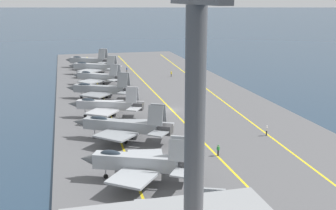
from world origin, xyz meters
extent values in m
plane|color=#23384C|center=(0.00, 0.00, 0.00)|extent=(2000.00, 2000.00, 0.00)
cube|color=#565659|center=(0.00, 0.00, 0.20)|extent=(192.92, 47.49, 0.40)
cube|color=yellow|center=(0.00, -13.06, 0.40)|extent=(173.41, 9.53, 0.01)
cube|color=yellow|center=(0.00, 0.00, 0.40)|extent=(173.63, 0.36, 0.01)
cube|color=yellow|center=(0.00, 13.06, 0.40)|extent=(173.63, 1.57, 0.01)
cube|color=#93999E|center=(-50.44, 9.12, 5.51)|extent=(1.71, 2.41, 3.05)
cube|color=#9EA3A8|center=(-33.21, 13.21, 2.99)|extent=(6.18, 10.95, 1.89)
cone|color=#5B5E60|center=(-30.62, 19.14, 2.99)|extent=(2.49, 2.65, 1.79)
cube|color=#38383A|center=(-35.85, 7.15, 2.99)|extent=(2.71, 2.52, 1.60)
ellipsoid|color=#232D38|center=(-31.85, 16.31, 3.89)|extent=(2.03, 2.90, 1.04)
cube|color=#9EA3A8|center=(-36.57, 14.27, 2.38)|extent=(6.99, 6.94, 0.28)
cube|color=#9EA3A8|center=(-30.15, 11.46, 2.38)|extent=(5.85, 5.60, 0.28)
cube|color=#9EA3A8|center=(-36.28, 8.65, 5.27)|extent=(1.61, 2.27, 2.65)
cube|color=#9EA3A8|center=(-34.47, 7.85, 5.27)|extent=(1.61, 2.27, 2.65)
cube|color=#9EA3A8|center=(-37.82, 8.50, 2.99)|extent=(3.50, 3.30, 0.20)
cube|color=#9EA3A8|center=(-33.53, 6.62, 2.99)|extent=(3.22, 2.70, 0.20)
cylinder|color=#B2B2B7|center=(-31.55, 17.00, 1.22)|extent=(0.16, 0.16, 1.65)
cylinder|color=black|center=(-31.55, 17.00, 0.70)|extent=(0.44, 0.64, 0.60)
cylinder|color=#B2B2B7|center=(-34.87, 12.71, 1.22)|extent=(0.16, 0.16, 1.65)
cylinder|color=black|center=(-34.87, 12.71, 0.70)|extent=(0.44, 0.64, 0.60)
cylinder|color=#B2B2B7|center=(-32.45, 11.65, 1.22)|extent=(0.16, 0.16, 1.65)
cylinder|color=black|center=(-32.45, 11.65, 0.70)|extent=(0.44, 0.64, 0.60)
cube|color=gray|center=(-17.04, 12.99, 2.99)|extent=(7.91, 12.01, 1.74)
cone|color=#5B5E60|center=(-13.32, 19.46, 2.99)|extent=(2.65, 2.93, 1.65)
cube|color=#38383A|center=(-20.85, 6.36, 2.99)|extent=(2.78, 2.81, 1.48)
ellipsoid|color=#232D38|center=(-15.09, 16.37, 3.82)|extent=(2.39, 3.19, 0.96)
cube|color=gray|center=(-20.04, 14.21, 2.43)|extent=(7.23, 7.25, 0.28)
cube|color=gray|center=(-14.47, 11.01, 2.43)|extent=(6.02, 6.63, 0.28)
cube|color=gray|center=(-20.95, 8.02, 5.44)|extent=(2.04, 2.59, 3.11)
cube|color=gray|center=(-19.36, 7.11, 5.44)|extent=(2.04, 2.59, 3.11)
cube|color=gray|center=(-22.56, 7.94, 2.99)|extent=(3.71, 3.66, 0.20)
cube|color=gray|center=(-18.62, 5.68, 2.99)|extent=(3.46, 3.24, 0.20)
cylinder|color=#B2B2B7|center=(-14.66, 17.13, 1.26)|extent=(0.16, 0.16, 1.72)
cylinder|color=black|center=(-14.66, 17.13, 0.70)|extent=(0.49, 0.63, 0.60)
cylinder|color=#B2B2B7|center=(-18.75, 12.46, 1.26)|extent=(0.16, 0.16, 1.72)
cylinder|color=black|center=(-18.75, 12.46, 0.70)|extent=(0.49, 0.63, 0.60)
cylinder|color=#B2B2B7|center=(-16.63, 11.25, 1.26)|extent=(0.16, 0.16, 1.72)
cylinder|color=black|center=(-16.63, 11.25, 0.70)|extent=(0.49, 0.63, 0.60)
cube|color=#A8AAAF|center=(-2.85, 14.11, 3.03)|extent=(5.67, 11.00, 1.63)
cone|color=#5B5E60|center=(-0.43, 20.15, 3.03)|extent=(2.23, 2.54, 1.55)
cube|color=#38383A|center=(-5.32, 7.93, 3.03)|extent=(2.42, 2.38, 1.39)
ellipsoid|color=#232D38|center=(-1.58, 17.28, 3.80)|extent=(1.84, 2.86, 0.90)
cube|color=#A8AAAF|center=(-6.05, 14.99, 2.50)|extent=(6.85, 6.82, 0.28)
cube|color=#A8AAAF|center=(0.07, 12.54, 2.50)|extent=(5.57, 5.47, 0.28)
cube|color=#A8AAAF|center=(-5.67, 9.38, 5.28)|extent=(1.61, 2.30, 2.83)
cube|color=#A8AAAF|center=(-4.08, 8.74, 5.28)|extent=(1.61, 2.30, 2.83)
cube|color=#A8AAAF|center=(-7.21, 9.18, 3.03)|extent=(3.50, 3.28, 0.20)
cube|color=#A8AAAF|center=(-3.10, 7.53, 3.03)|extent=(3.17, 2.65, 0.20)
cylinder|color=#B2B2B7|center=(-1.30, 17.98, 1.31)|extent=(0.16, 0.16, 1.81)
cylinder|color=black|center=(-1.30, 17.98, 0.70)|extent=(0.43, 0.64, 0.60)
cylinder|color=#B2B2B7|center=(-4.33, 13.49, 1.31)|extent=(0.16, 0.16, 1.81)
cylinder|color=black|center=(-4.33, 13.49, 0.70)|extent=(0.43, 0.64, 0.60)
cylinder|color=#B2B2B7|center=(-2.21, 12.64, 1.31)|extent=(0.16, 0.16, 1.81)
cylinder|color=black|center=(-2.21, 12.64, 0.70)|extent=(0.43, 0.64, 0.60)
cube|color=gray|center=(13.36, 13.86, 2.76)|extent=(7.05, 11.76, 1.72)
cone|color=#5B5E60|center=(16.56, 20.25, 2.76)|extent=(2.50, 2.81, 1.63)
cube|color=#38383A|center=(10.09, 7.32, 2.76)|extent=(2.66, 2.67, 1.46)
ellipsoid|color=#232D38|center=(15.04, 17.20, 3.58)|extent=(2.19, 3.10, 0.94)
cube|color=gray|center=(10.26, 14.95, 2.21)|extent=(7.11, 7.16, 0.28)
cube|color=gray|center=(16.09, 12.03, 2.21)|extent=(5.85, 6.24, 0.28)
cube|color=gray|center=(9.87, 8.91, 5.25)|extent=(1.92, 2.52, 3.21)
cube|color=gray|center=(11.49, 8.11, 5.25)|extent=(1.92, 2.52, 3.21)
cube|color=gray|center=(8.29, 8.78, 2.76)|extent=(3.64, 3.54, 0.20)
cube|color=gray|center=(12.33, 6.76, 2.76)|extent=(3.35, 3.03, 0.20)
cylinder|color=#B2B2B7|center=(15.41, 17.95, 1.15)|extent=(0.16, 0.16, 1.51)
cylinder|color=black|center=(15.41, 17.95, 0.70)|extent=(0.47, 0.63, 0.60)
cylinder|color=#B2B2B7|center=(11.73, 13.28, 1.15)|extent=(0.16, 0.16, 1.51)
cylinder|color=black|center=(11.73, 13.28, 0.70)|extent=(0.47, 0.63, 0.60)
cylinder|color=#B2B2B7|center=(13.88, 12.21, 1.15)|extent=(0.16, 0.16, 1.51)
cylinder|color=black|center=(13.88, 12.21, 0.70)|extent=(0.47, 0.63, 0.60)
cube|color=#93999E|center=(28.93, 13.06, 2.84)|extent=(8.26, 10.24, 1.75)
cone|color=#5B5E60|center=(32.91, 18.40, 2.84)|extent=(2.63, 2.73, 1.66)
cube|color=#38383A|center=(24.85, 7.59, 2.84)|extent=(2.72, 2.69, 1.49)
ellipsoid|color=#232D38|center=(31.01, 15.86, 3.67)|extent=(2.44, 2.81, 0.96)
cube|color=#93999E|center=(25.86, 14.86, 2.27)|extent=(7.22, 7.27, 0.28)
cube|color=#93999E|center=(31.54, 10.63, 2.27)|extent=(6.84, 6.64, 0.28)
cube|color=#93999E|center=(24.86, 9.13, 5.09)|extent=(1.99, 2.26, 2.73)
cube|color=#93999E|center=(26.33, 8.03, 5.09)|extent=(1.99, 2.26, 2.73)
cube|color=#93999E|center=(23.31, 9.32, 2.84)|extent=(3.50, 3.53, 0.20)
cube|color=#93999E|center=(26.95, 6.60, 2.84)|extent=(3.48, 3.20, 0.20)
cylinder|color=#B2B2B7|center=(31.48, 16.48, 1.18)|extent=(0.16, 0.16, 1.56)
cylinder|color=black|center=(31.48, 16.48, 0.70)|extent=(0.53, 0.61, 0.60)
cylinder|color=#B2B2B7|center=(27.25, 12.86, 1.18)|extent=(0.16, 0.16, 1.56)
cylinder|color=black|center=(27.25, 12.86, 0.70)|extent=(0.53, 0.61, 0.60)
cylinder|color=#B2B2B7|center=(29.21, 11.39, 1.18)|extent=(0.16, 0.16, 1.56)
cylinder|color=black|center=(29.21, 11.39, 0.70)|extent=(0.53, 0.61, 0.60)
cube|color=#93999E|center=(45.53, 12.83, 2.92)|extent=(7.64, 11.81, 1.85)
cone|color=#5B5E60|center=(49.03, 19.17, 2.92)|extent=(2.68, 2.91, 1.76)
cube|color=#38383A|center=(41.95, 6.35, 2.92)|extent=(2.84, 2.80, 1.58)
ellipsoid|color=#232D38|center=(47.36, 16.15, 3.80)|extent=(2.36, 3.15, 1.02)
cube|color=#93999E|center=(42.00, 14.30, 2.31)|extent=(7.87, 7.85, 0.28)
cube|color=#93999E|center=(48.65, 10.63, 2.31)|extent=(6.93, 6.68, 0.28)
cube|color=#93999E|center=(41.75, 8.00, 5.16)|extent=(1.87, 2.47, 2.60)
cube|color=#93999E|center=(43.45, 7.06, 5.16)|extent=(1.87, 2.47, 2.60)
cube|color=#93999E|center=(40.16, 7.91, 2.92)|extent=(3.66, 3.59, 0.20)
cube|color=#93999E|center=(44.23, 5.66, 2.92)|extent=(3.41, 3.14, 0.20)
cylinder|color=#B2B2B7|center=(47.77, 16.89, 1.19)|extent=(0.16, 0.16, 1.59)
cylinder|color=black|center=(47.77, 16.89, 0.70)|extent=(0.48, 0.63, 0.60)
cylinder|color=#B2B2B7|center=(43.78, 12.35, 1.19)|extent=(0.16, 0.16, 1.59)
cylinder|color=black|center=(43.78, 12.35, 0.70)|extent=(0.48, 0.63, 0.60)
cylinder|color=#B2B2B7|center=(46.05, 11.10, 1.19)|extent=(0.16, 0.16, 1.59)
cylinder|color=black|center=(46.05, 11.10, 0.70)|extent=(0.48, 0.63, 0.60)
cube|color=gray|center=(59.24, 13.91, 2.84)|extent=(7.98, 11.43, 1.90)
cone|color=#5B5E60|center=(62.93, 19.98, 2.84)|extent=(2.74, 2.91, 1.80)
cube|color=#38383A|center=(55.46, 7.70, 2.84)|extent=(2.90, 2.83, 1.61)
ellipsoid|color=#232D38|center=(61.17, 17.09, 3.74)|extent=(2.44, 3.08, 1.04)
cube|color=gray|center=(56.27, 15.24, 2.22)|extent=(6.96, 6.96, 0.28)
cube|color=gray|center=(61.78, 11.88, 2.22)|extent=(5.92, 6.40, 0.28)
cube|color=gray|center=(55.30, 9.35, 5.43)|extent=(2.04, 2.49, 3.22)
cube|color=gray|center=(57.00, 8.31, 5.43)|extent=(2.04, 2.49, 3.22)
cube|color=gray|center=(53.71, 9.35, 2.84)|extent=(3.63, 3.59, 0.20)
cube|color=gray|center=(57.73, 6.90, 2.84)|extent=(3.45, 3.17, 0.20)
cylinder|color=#B2B2B7|center=(61.60, 17.79, 1.15)|extent=(0.16, 0.16, 1.49)
cylinder|color=black|center=(61.60, 17.79, 0.70)|extent=(0.50, 0.63, 0.60)
cylinder|color=#B2B2B7|center=(57.46, 13.54, 1.15)|extent=(0.16, 0.16, 1.49)
cylinder|color=black|center=(57.46, 13.54, 0.70)|extent=(0.50, 0.63, 0.60)
cylinder|color=#B2B2B7|center=(59.73, 12.16, 1.15)|extent=(0.16, 0.16, 1.49)
cylinder|color=black|center=(59.73, 12.16, 0.70)|extent=(0.50, 0.63, 0.60)
cylinder|color=#4C473D|center=(47.02, 2.45, 0.87)|extent=(0.24, 0.24, 0.93)
cube|color=#284CB2|center=(47.02, 2.45, 1.60)|extent=(0.29, 0.40, 0.53)
sphere|color=beige|center=(47.02, 2.45, 1.99)|extent=(0.22, 0.22, 0.22)
sphere|color=#284CB2|center=(47.02, 2.45, 2.05)|extent=(0.24, 0.24, 0.24)
cylinder|color=#4C473D|center=(36.91, -9.41, 0.81)|extent=(0.24, 0.24, 0.82)
cube|color=yellow|center=(36.91, -9.41, 1.51)|extent=(0.45, 0.39, 0.60)
sphere|color=beige|center=(36.91, -9.41, 1.94)|extent=(0.22, 0.22, 0.22)
sphere|color=yellow|center=(36.91, -9.41, 2.00)|extent=(0.24, 0.24, 0.24)
cylinder|color=#232328|center=(-27.40, -0.16, 0.84)|extent=(0.24, 0.24, 0.89)
cube|color=green|center=(-27.40, -0.16, 1.55)|extent=(0.46, 0.43, 0.53)
sphere|color=tan|center=(-27.40, -0.16, 1.94)|extent=(0.22, 0.22, 0.22)
sphere|color=green|center=(-27.40, -0.16, 2.00)|extent=(0.24, 0.24, 0.24)
cylinder|color=#383328|center=(-20.48, -11.55, 0.85)|extent=(0.24, 0.24, 0.91)
cube|color=white|center=(-20.48, -11.55, 1.60)|extent=(0.41, 0.31, 0.59)
sphere|color=tan|center=(-20.48, -11.55, 2.03)|extent=(0.22, 0.22, 0.22)
sphere|color=white|center=(-20.48, -11.55, 2.09)|extent=(0.24, 0.24, 0.24)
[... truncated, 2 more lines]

